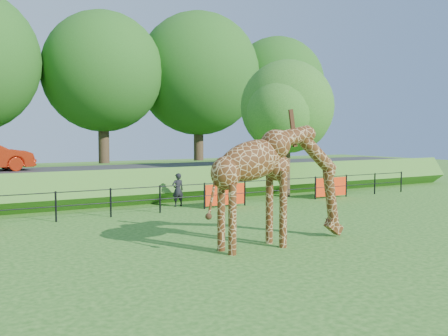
{
  "coord_description": "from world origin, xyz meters",
  "views": [
    {
      "loc": [
        -7.72,
        -10.21,
        3.16
      ],
      "look_at": [
        0.64,
        4.07,
        2.0
      ],
      "focal_mm": 40.0,
      "sensor_mm": 36.0,
      "label": 1
    }
  ],
  "objects": [
    {
      "name": "perimeter_fence",
      "position": [
        0.0,
        8.0,
        0.55
      ],
      "size": [
        28.07,
        0.1,
        1.1
      ],
      "primitive_type": null,
      "color": "black",
      "rests_on": "ground"
    },
    {
      "name": "bg_tree_line",
      "position": [
        1.89,
        22.0,
        7.19
      ],
      "size": [
        37.3,
        8.8,
        11.82
      ],
      "color": "#352918",
      "rests_on": "ground"
    },
    {
      "name": "road",
      "position": [
        0.0,
        14.0,
        1.36
      ],
      "size": [
        40.0,
        5.0,
        0.12
      ],
      "primitive_type": "cube",
      "color": "#2E2E30",
      "rests_on": "embankment"
    },
    {
      "name": "ground",
      "position": [
        0.0,
        0.0,
        0.0
      ],
      "size": [
        90.0,
        90.0,
        0.0
      ],
      "primitive_type": "plane",
      "color": "#235C17",
      "rests_on": "ground"
    },
    {
      "name": "visitor",
      "position": [
        1.35,
        9.22,
        0.72
      ],
      "size": [
        0.54,
        0.36,
        1.44
      ],
      "primitive_type": "imported",
      "rotation": [
        0.0,
        0.0,
        3.11
      ],
      "color": "black",
      "rests_on": "ground"
    },
    {
      "name": "giraffe",
      "position": [
        0.7,
        1.03,
        1.7
      ],
      "size": [
        4.78,
        1.04,
        3.4
      ],
      "primitive_type": null,
      "rotation": [
        0.0,
        0.0,
        0.03
      ],
      "color": "#4E2810",
      "rests_on": "ground"
    },
    {
      "name": "tree_east",
      "position": [
        7.6,
        9.63,
        4.28
      ],
      "size": [
        5.4,
        4.71,
        6.76
      ],
      "color": "#352918",
      "rests_on": "ground"
    },
    {
      "name": "embankment",
      "position": [
        0.0,
        15.5,
        0.65
      ],
      "size": [
        40.0,
        9.0,
        1.3
      ],
      "primitive_type": "cube",
      "color": "#235C17",
      "rests_on": "ground"
    }
  ]
}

